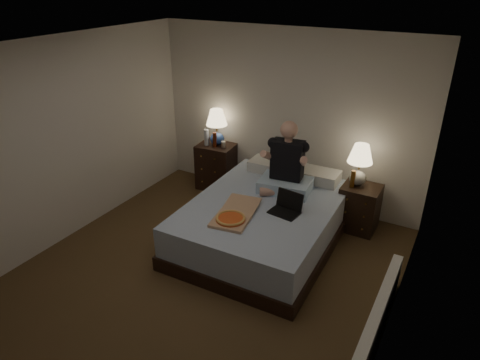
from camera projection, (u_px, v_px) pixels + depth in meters
The scene contains 18 objects.
floor at pixel (201, 277), 4.86m from camera, with size 4.00×4.50×0.00m, color brown.
ceiling at pixel (190, 51), 3.76m from camera, with size 4.00×4.50×0.00m, color white.
wall_back at pixel (287, 118), 6.07m from camera, with size 4.00×2.50×0.00m, color silver.
wall_left at pixel (61, 143), 5.19m from camera, with size 4.50×2.50×0.00m, color silver.
wall_right at pixel (402, 232), 3.43m from camera, with size 4.50×2.50×0.00m, color silver.
bed at pixel (263, 222), 5.40m from camera, with size 1.68×2.24×0.56m, color #506FA1.
nightstand_left at pixel (217, 166), 6.78m from camera, with size 0.55×0.50×0.72m, color black.
nightstand_right at pixel (359, 208), 5.66m from camera, with size 0.48×0.43×0.62m, color black.
lamp_left at pixel (217, 127), 6.49m from camera, with size 0.32×0.32×0.56m, color #2A4A9A, non-canonical shape.
lamp_right at pixel (359, 165), 5.46m from camera, with size 0.32×0.32×0.56m, color #999891, non-canonical shape.
water_bottle at pixel (206, 137), 6.54m from camera, with size 0.07×0.07×0.25m, color silver.
soda_can at pixel (223, 145), 6.47m from camera, with size 0.07×0.07×0.10m, color beige.
beer_bottle_left at pixel (215, 140), 6.48m from camera, with size 0.06×0.06×0.23m, color #521D0B.
beer_bottle_right at pixel (353, 179), 5.48m from camera, with size 0.06×0.06×0.23m, color #59330C.
person at pixel (287, 158), 5.37m from camera, with size 0.66×0.52×0.93m, color black, non-canonical shape.
laptop at pixel (285, 204), 5.00m from camera, with size 0.34×0.28×0.24m, color black, non-canonical shape.
pizza_box at pixel (231, 219), 4.85m from camera, with size 0.40×0.76×0.08m, color tan, non-canonical shape.
radiator at pixel (378, 317), 4.03m from camera, with size 0.10×1.60×0.40m, color white.
Camera 1 is at (2.29, -3.16, 3.13)m, focal length 32.00 mm.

